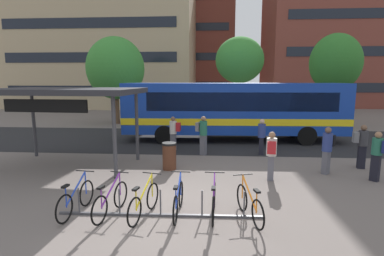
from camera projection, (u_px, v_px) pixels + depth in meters
ground at (171, 209)px, 7.96m from camera, size 200.00×200.00×0.00m
bus_lane_asphalt at (194, 140)px, 17.13m from camera, size 80.00×7.20×0.01m
city_bus at (232, 109)px, 16.70m from camera, size 12.09×2.91×3.20m
bike_rack at (161, 213)px, 7.51m from camera, size 5.18×0.20×0.70m
parked_bicycle_blue_0 at (76, 199)px, 7.60m from camera, size 0.52×1.72×0.99m
parked_bicycle_purple_1 at (111, 201)px, 7.52m from camera, size 0.54×1.70×0.99m
parked_bicycle_yellow_2 at (144, 202)px, 7.43m from camera, size 0.58×1.69×0.99m
parked_bicycle_blue_3 at (178, 201)px, 7.53m from camera, size 0.52×1.72×0.99m
parked_bicycle_purple_4 at (214, 201)px, 7.48m from camera, size 0.52×1.72×0.99m
parked_bicycle_orange_5 at (249, 204)px, 7.30m from camera, size 0.63×1.67×0.99m
transit_shelter at (66, 94)px, 11.45m from camera, size 5.66×3.59×3.06m
commuter_black_pack_0 at (327, 147)px, 10.77m from camera, size 0.59×0.59×1.72m
commuter_red_pack_1 at (271, 153)px, 10.05m from camera, size 0.40×0.57×1.67m
commuter_grey_pack_2 at (203, 133)px, 13.55m from camera, size 0.61×0.53×1.77m
commuter_grey_pack_3 at (362, 143)px, 11.43m from camera, size 0.56×0.39×1.70m
commuter_red_pack_4 at (174, 131)px, 14.38m from camera, size 0.55×0.38×1.65m
commuter_navy_pack_5 at (262, 134)px, 13.60m from camera, size 0.39×0.56×1.63m
commuter_navy_pack_6 at (378, 153)px, 9.96m from camera, size 0.58×0.59×1.69m
trash_bin at (169, 156)px, 11.40m from camera, size 0.55×0.55×1.03m
street_tree_0 at (116, 68)px, 22.74m from camera, size 4.34×4.34×6.59m
street_tree_1 at (240, 60)px, 23.98m from camera, size 3.85×3.85×6.76m
street_tree_2 at (335, 63)px, 22.26m from camera, size 3.71×3.71×6.76m
building_left_wing at (109, 21)px, 38.87m from camera, size 21.95×13.92×21.75m
building_right_wing at (354, 9)px, 38.51m from camera, size 21.59×11.22×24.66m
building_centre_block at (188, 49)px, 50.42m from camera, size 14.63×13.18×16.85m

